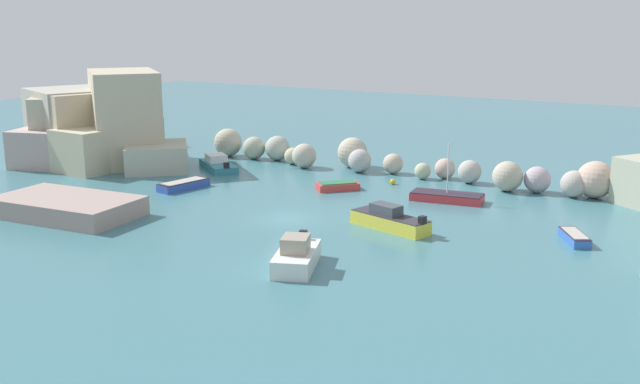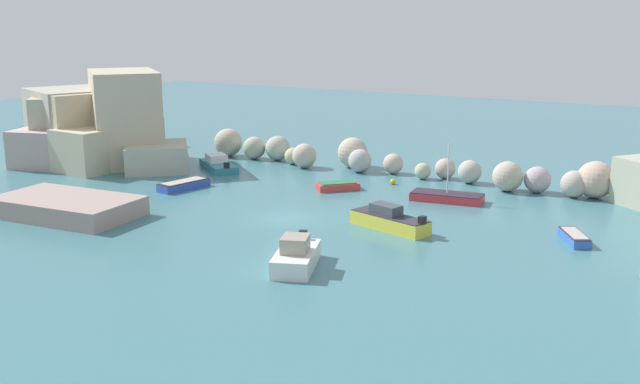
# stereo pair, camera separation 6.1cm
# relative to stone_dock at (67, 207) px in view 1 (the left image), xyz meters

# --- Properties ---
(cove_water) EXTENTS (160.00, 160.00, 0.00)m
(cove_water) POSITION_rel_stone_dock_xyz_m (13.35, 7.23, -0.66)
(cove_water) COLOR #3E747F
(cove_water) RESTS_ON ground
(cliff_headland_left) EXTENTS (20.80, 19.28, 8.52)m
(cliff_headland_left) POSITION_rel_stone_dock_xyz_m (-13.56, 15.27, 2.38)
(cliff_headland_left) COLOR #ADA994
(cliff_headland_left) RESTS_ON ground
(rock_breakwater) EXTENTS (39.15, 4.97, 2.80)m
(rock_breakwater) POSITION_rel_stone_dock_xyz_m (13.44, 23.71, 0.50)
(rock_breakwater) COLOR #BAB198
(rock_breakwater) RESTS_ON ground
(stone_dock) EXTENTS (10.17, 6.44, 1.31)m
(stone_dock) POSITION_rel_stone_dock_xyz_m (0.00, 0.00, 0.00)
(stone_dock) COLOR #A18B81
(stone_dock) RESTS_ON ground
(channel_buoy) EXTENTS (0.45, 0.45, 0.45)m
(channel_buoy) POSITION_rel_stone_dock_xyz_m (14.88, 20.33, -0.43)
(channel_buoy) COLOR gold
(channel_buoy) RESTS_ON cove_water
(moored_boat_0) EXTENTS (5.48, 2.67, 4.31)m
(moored_boat_0) POSITION_rel_stone_dock_xyz_m (20.74, 17.28, -0.33)
(moored_boat_0) COLOR red
(moored_boat_0) RESTS_ON cove_water
(moored_boat_1) EXTENTS (5.68, 4.90, 1.28)m
(moored_boat_1) POSITION_rel_stone_dock_xyz_m (-1.15, 17.84, -0.20)
(moored_boat_1) COLOR teal
(moored_boat_1) RESTS_ON cove_water
(moored_boat_2) EXTENTS (3.57, 4.96, 1.85)m
(moored_boat_2) POSITION_rel_stone_dock_xyz_m (19.26, -0.97, 0.00)
(moored_boat_2) COLOR silver
(moored_boat_2) RESTS_ON cove_water
(moored_boat_3) EXTENTS (2.49, 3.21, 0.59)m
(moored_boat_3) POSITION_rel_stone_dock_xyz_m (31.13, 11.65, -0.35)
(moored_boat_3) COLOR #2F5EB6
(moored_boat_3) RESTS_ON cove_water
(moored_boat_4) EXTENTS (5.77, 3.04, 1.57)m
(moored_boat_4) POSITION_rel_stone_dock_xyz_m (20.30, 8.47, -0.07)
(moored_boat_4) COLOR yellow
(moored_boat_4) RESTS_ON cove_water
(moored_boat_5) EXTENTS (3.97, 3.39, 0.64)m
(moored_boat_5) POSITION_rel_stone_dock_xyz_m (-0.63, -0.96, -0.34)
(moored_boat_5) COLOR #C53A38
(moored_boat_5) RESTS_ON cove_water
(moored_boat_6) EXTENTS (2.13, 4.47, 0.65)m
(moored_boat_6) POSITION_rel_stone_dock_xyz_m (1.37, 10.35, -0.32)
(moored_boat_6) COLOR #3151B2
(moored_boat_6) RESTS_ON cove_water
(moored_boat_7) EXTENTS (3.32, 3.41, 0.62)m
(moored_boat_7) POSITION_rel_stone_dock_xyz_m (11.97, 16.36, -0.36)
(moored_boat_7) COLOR #CD3E3A
(moored_boat_7) RESTS_ON cove_water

